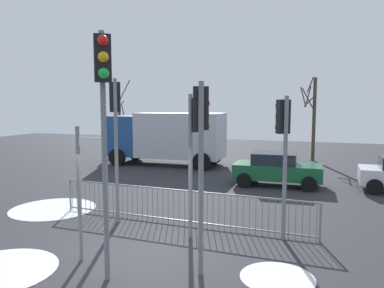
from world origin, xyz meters
The scene contains 14 objects.
ground_plane centered at (0.00, 0.00, 0.00)m, with size 60.00×60.00×0.00m, color #2D2D33.
traffic_light_rear_right centered at (1.62, -0.36, 3.00)m, with size 0.38×0.54×4.09m.
traffic_light_foreground_left centered at (-1.95, 2.20, 3.21)m, with size 0.44×0.50×4.38m.
traffic_light_foreground_right centered at (-0.01, -1.46, 3.68)m, with size 0.44×0.49×5.04m.
traffic_light_mid_right centered at (0.84, 1.62, 2.85)m, with size 0.54×0.38×3.89m.
traffic_light_mid_left centered at (3.02, 2.38, 2.82)m, with size 0.43×0.50×3.84m.
direction_sign_post centered at (-1.11, -0.75, 1.75)m, with size 0.79×0.09×3.13m.
pedestrian_guard_railing centered at (0.00, 2.50, 0.55)m, with size 8.14×0.36×1.07m.
car_green_far centered at (2.10, 9.04, 0.77)m, with size 3.86×2.05×1.47m.
delivery_truck centered at (-4.85, 12.69, 1.74)m, with size 7.08×2.78×3.10m.
bare_tree_left centered at (3.32, 17.34, 2.86)m, with size 1.07×1.59×5.37m.
bare_tree_centre centered at (-10.63, 17.28, 2.32)m, with size 1.29×1.05×5.46m.
snow_patch_kerb centered at (3.23, -0.12, 0.01)m, with size 1.57×1.57×0.01m, color white.
snow_patch_island centered at (-4.73, 2.59, 0.01)m, with size 2.89×2.89×0.01m, color white.
Camera 1 is at (4.06, -7.82, 3.63)m, focal length 35.24 mm.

